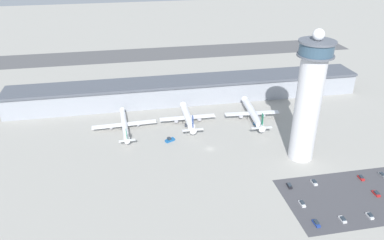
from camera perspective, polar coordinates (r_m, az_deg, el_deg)
The scene contains 20 objects.
ground_plane at distance 216.75m, azimuth 2.74°, elevation -4.42°, with size 1000.00×1000.00×0.00m, color #9E9B93.
terminal_building at distance 274.22m, azimuth -0.57°, elevation 4.59°, with size 254.20×25.00×16.27m.
runway_strip at distance 388.91m, azimuth -3.77°, elevation 10.12°, with size 381.30×44.00×0.01m, color #515154.
control_tower at distance 201.96m, azimuth 17.37°, elevation 3.17°, with size 18.21×18.21×71.45m.
parking_lot_surface at distance 195.73m, azimuth 23.19°, elevation -10.81°, with size 64.00×40.00×0.01m, color #424247.
airplane_gate_alpha at distance 239.01m, azimuth -10.25°, elevation -0.66°, with size 40.56×44.44×10.89m.
airplane_gate_bravo at distance 242.47m, azimuth -0.66°, elevation 0.44°, with size 36.33×38.80×14.21m.
airplane_gate_charlie at distance 250.21m, azimuth 9.20°, elevation 1.07°, with size 36.52×45.82×14.64m.
service_truck_catering at distance 223.92m, azimuth -3.41°, elevation -3.05°, with size 6.22×4.82×2.66m.
service_truck_fuel at distance 244.20m, azimuth 9.99°, elevation -0.73°, with size 3.83×7.44×2.52m.
service_truck_baggage at distance 240.24m, azimuth -0.47°, elevation -0.75°, with size 5.85×3.29×2.82m.
car_blue_compact at distance 192.91m, azimuth 14.60°, elevation -9.65°, with size 1.91×4.46×1.46m.
car_maroon_suv at distance 210.42m, azimuth 24.37°, elevation -8.01°, with size 1.85×4.25×1.59m.
car_black_suv at distance 187.25m, azimuth 25.47°, elevation -13.02°, with size 1.73×4.12×1.55m.
car_green_van at distance 217.57m, azimuth 26.98°, elevation -7.44°, with size 1.97×4.70×1.38m.
car_yellow_taxi at distance 198.49m, azimuth 18.11°, elevation -9.02°, with size 1.95×4.36×1.58m.
car_silver_sedan at distance 174.84m, azimuth 18.40°, elevation -14.70°, with size 1.97×4.66×1.58m.
car_grey_coupe at distance 202.14m, azimuth 26.26°, elevation -10.00°, with size 1.91×4.55×1.58m.
car_white_wagon at distance 180.72m, azimuth 21.97°, elevation -13.86°, with size 1.89×4.31×1.38m.
car_red_hatchback at distance 183.39m, azimuth 16.43°, elevation -12.11°, with size 1.76×4.51×1.58m.
Camera 1 is at (-44.67, -179.37, 113.20)m, focal length 35.00 mm.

